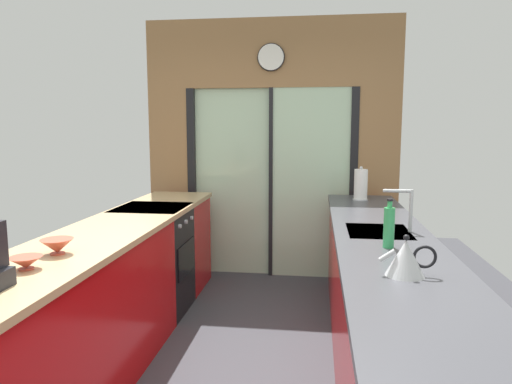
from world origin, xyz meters
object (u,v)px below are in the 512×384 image
Objects in this scene: kettle at (406,258)px; paper_towel_roll at (361,185)px; soap_bottle_far at (359,187)px; mixing_bowl_near at (26,263)px; oven_range at (153,260)px; mixing_bowl_far at (57,246)px; soap_bottle_near at (389,227)px.

paper_towel_roll is (-0.00, 2.27, 0.06)m from kettle.
mixing_bowl_near is at bearing -124.36° from soap_bottle_far.
kettle is at bearing -42.36° from oven_range.
oven_range is at bearing 90.59° from mixing_bowl_near.
soap_bottle_far is at bearing 90.00° from paper_towel_roll.
kettle is at bearing 4.42° from mixing_bowl_near.
paper_towel_roll reaches higher than oven_range.
mixing_bowl_far is (0.02, -1.50, 0.51)m from oven_range.
mixing_bowl_near reaches higher than oven_range.
oven_range is 1.85m from mixing_bowl_near.
soap_bottle_far is 0.20m from paper_towel_roll.
oven_range is 5.31× the size of mixing_bowl_far.
oven_range is at bearing 90.70° from mixing_bowl_far.
mixing_bowl_near is at bearing -89.41° from oven_range.
mixing_bowl_near is 0.90× the size of mixing_bowl_far.
paper_towel_roll reaches higher than soap_bottle_far.
soap_bottle_near reaches higher than soap_bottle_far.
paper_towel_roll is at bearing 53.51° from mixing_bowl_near.
soap_bottle_far is (1.78, 2.33, 0.06)m from mixing_bowl_far.
soap_bottle_far reaches higher than mixing_bowl_far.
mixing_bowl_far is 2.93m from soap_bottle_far.
oven_range is 5.89× the size of mixing_bowl_near.
soap_bottle_far is (1.78, 2.60, 0.07)m from mixing_bowl_near.
soap_bottle_near is 1.17× the size of soap_bottle_far.
kettle is (1.80, -1.64, 0.55)m from oven_range.
paper_towel_roll reaches higher than kettle.
soap_bottle_near reaches higher than oven_range.
paper_towel_roll is at bearing 50.13° from mixing_bowl_far.
soap_bottle_near is (1.78, 0.65, 0.09)m from mixing_bowl_near.
mixing_bowl_far is 1.82m from soap_bottle_near.
soap_bottle_far reaches higher than kettle.
oven_range is 2.20m from soap_bottle_near.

